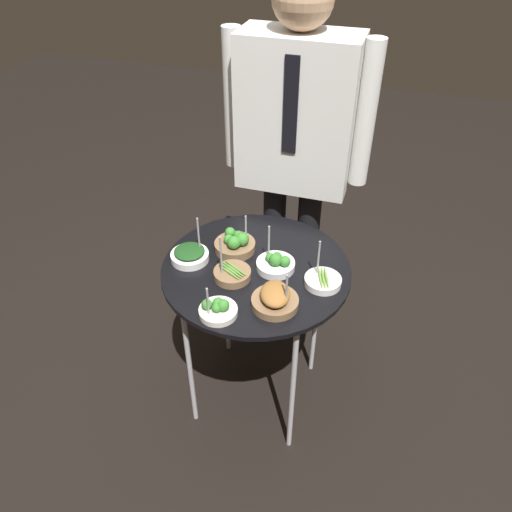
# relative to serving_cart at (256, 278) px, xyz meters

# --- Properties ---
(ground_plane) EXTENTS (8.00, 8.00, 0.00)m
(ground_plane) POSITION_rel_serving_cart_xyz_m (0.00, 0.00, -0.66)
(ground_plane) COLOR black
(serving_cart) EXTENTS (0.67, 0.67, 0.71)m
(serving_cart) POSITION_rel_serving_cart_xyz_m (0.00, 0.00, 0.00)
(serving_cart) COLOR black
(serving_cart) RESTS_ON ground_plane
(bowl_broccoli_back_left) EXTENTS (0.15, 0.15, 0.15)m
(bowl_broccoli_back_left) POSITION_rel_serving_cart_xyz_m (-0.10, 0.07, 0.08)
(bowl_broccoli_back_left) COLOR brown
(bowl_broccoli_back_left) RESTS_ON serving_cart
(bowl_asparagus_mid_left) EXTENTS (0.13, 0.13, 0.18)m
(bowl_asparagus_mid_left) POSITION_rel_serving_cart_xyz_m (-0.06, -0.08, 0.07)
(bowl_asparagus_mid_left) COLOR brown
(bowl_asparagus_mid_left) RESTS_ON serving_cart
(bowl_broccoli_far_rim) EXTENTS (0.12, 0.12, 0.13)m
(bowl_broccoli_far_rim) POSITION_rel_serving_cart_xyz_m (-0.04, -0.26, 0.07)
(bowl_broccoli_far_rim) COLOR silver
(bowl_broccoli_far_rim) RESTS_ON serving_cart
(bowl_asparagus_near_rim) EXTENTS (0.13, 0.13, 0.16)m
(bowl_asparagus_near_rim) POSITION_rel_serving_cart_xyz_m (0.24, -0.02, 0.07)
(bowl_asparagus_near_rim) COLOR white
(bowl_asparagus_near_rim) RESTS_ON serving_cart
(bowl_broccoli_center) EXTENTS (0.14, 0.14, 0.16)m
(bowl_broccoli_center) POSITION_rel_serving_cart_xyz_m (0.07, 0.01, 0.08)
(bowl_broccoli_center) COLOR silver
(bowl_broccoli_center) RESTS_ON serving_cart
(bowl_roast_front_left) EXTENTS (0.15, 0.15, 0.15)m
(bowl_roast_front_left) POSITION_rel_serving_cart_xyz_m (0.12, -0.17, 0.08)
(bowl_roast_front_left) COLOR brown
(bowl_roast_front_left) RESTS_ON serving_cart
(bowl_spinach_mid_right) EXTENTS (0.14, 0.14, 0.16)m
(bowl_spinach_mid_right) POSITION_rel_serving_cart_xyz_m (-0.24, -0.03, 0.07)
(bowl_spinach_mid_right) COLOR white
(bowl_spinach_mid_right) RESTS_ON serving_cart
(waiter_figure) EXTENTS (0.59, 0.22, 1.59)m
(waiter_figure) POSITION_rel_serving_cart_xyz_m (0.01, 0.48, 0.35)
(waiter_figure) COLOR black
(waiter_figure) RESTS_ON ground_plane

